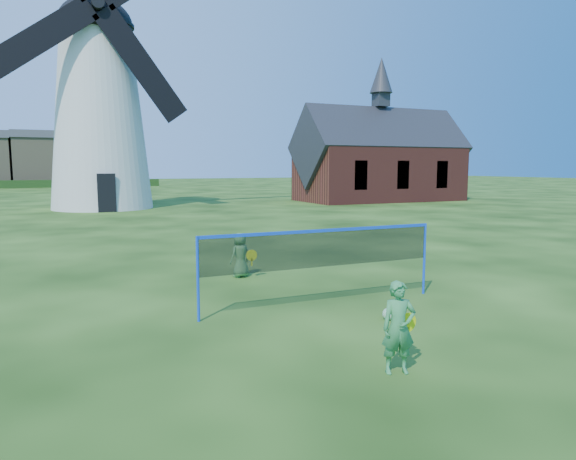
# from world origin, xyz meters

# --- Properties ---
(ground) EXTENTS (220.00, 220.00, 0.00)m
(ground) POSITION_xyz_m (0.00, 0.00, 0.00)
(ground) COLOR black
(ground) RESTS_ON ground
(windmill) EXTENTS (13.70, 6.40, 19.21)m
(windmill) POSITION_xyz_m (-1.37, 27.17, 6.74)
(windmill) COLOR silver
(windmill) RESTS_ON ground
(chapel) EXTENTS (13.45, 6.52, 11.37)m
(chapel) POSITION_xyz_m (19.90, 26.47, 3.20)
(chapel) COLOR maroon
(chapel) RESTS_ON ground
(badminton_net) EXTENTS (5.05, 0.05, 1.55)m
(badminton_net) POSITION_xyz_m (0.72, -0.01, 1.14)
(badminton_net) COLOR blue
(badminton_net) RESTS_ON ground
(player_girl) EXTENTS (0.68, 0.42, 1.26)m
(player_girl) POSITION_xyz_m (0.10, -3.36, 0.63)
(player_girl) COLOR #388C4E
(player_girl) RESTS_ON ground
(player_boy) EXTENTS (0.67, 0.50, 1.12)m
(player_boy) POSITION_xyz_m (0.11, 3.24, 0.56)
(player_boy) COLOR #509447
(player_boy) RESTS_ON ground
(play_ball) EXTENTS (0.22, 0.22, 0.22)m
(play_ball) POSITION_xyz_m (1.39, -1.31, 0.11)
(play_ball) COLOR green
(play_ball) RESTS_ON ground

